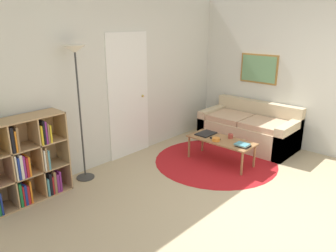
% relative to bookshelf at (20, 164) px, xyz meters
% --- Properties ---
extents(ground_plane, '(14.00, 14.00, 0.00)m').
position_rel_bookshelf_xyz_m(ground_plane, '(1.73, -2.52, -0.51)').
color(ground_plane, tan).
extents(wall_back, '(7.75, 0.11, 2.60)m').
position_rel_bookshelf_xyz_m(wall_back, '(1.74, 0.21, 0.78)').
color(wall_back, silver).
rests_on(wall_back, ground_plane).
extents(wall_right, '(0.08, 5.71, 2.60)m').
position_rel_bookshelf_xyz_m(wall_right, '(4.13, -1.16, 0.79)').
color(wall_right, silver).
rests_on(wall_right, ground_plane).
extents(rug, '(1.95, 1.95, 0.01)m').
position_rel_bookshelf_xyz_m(rug, '(2.65, -1.08, -0.50)').
color(rug, '#B2191E').
rests_on(rug, ground_plane).
extents(bookshelf, '(1.09, 0.34, 1.08)m').
position_rel_bookshelf_xyz_m(bookshelf, '(0.00, 0.00, 0.00)').
color(bookshelf, tan).
rests_on(bookshelf, ground_plane).
extents(floor_lamp, '(0.30, 0.30, 1.88)m').
position_rel_bookshelf_xyz_m(floor_lamp, '(0.89, -0.02, 1.08)').
color(floor_lamp, '#333333').
rests_on(floor_lamp, ground_plane).
extents(couch, '(0.86, 1.67, 0.76)m').
position_rel_bookshelf_xyz_m(couch, '(3.72, -1.08, -0.23)').
color(couch, '#CCB793').
rests_on(couch, ground_plane).
extents(coffee_table, '(0.45, 1.07, 0.39)m').
position_rel_bookshelf_xyz_m(coffee_table, '(2.67, -1.15, -0.16)').
color(coffee_table, '#996B42').
rests_on(coffee_table, ground_plane).
extents(laptop, '(0.33, 0.23, 0.02)m').
position_rel_bookshelf_xyz_m(laptop, '(2.71, -0.83, -0.11)').
color(laptop, black).
rests_on(laptop, coffee_table).
extents(bowl, '(0.12, 0.12, 0.05)m').
position_rel_bookshelf_xyz_m(bowl, '(2.55, -1.14, -0.09)').
color(bowl, orange).
rests_on(bowl, coffee_table).
extents(book_stack_on_table, '(0.18, 0.21, 0.04)m').
position_rel_bookshelf_xyz_m(book_stack_on_table, '(2.63, -1.55, -0.10)').
color(book_stack_on_table, black).
rests_on(book_stack_on_table, coffee_table).
extents(cup, '(0.08, 0.08, 0.07)m').
position_rel_bookshelf_xyz_m(cup, '(2.81, -1.23, -0.08)').
color(cup, '#A33D33').
rests_on(cup, coffee_table).
extents(remote, '(0.05, 0.17, 0.02)m').
position_rel_bookshelf_xyz_m(remote, '(2.61, -1.08, -0.11)').
color(remote, black).
rests_on(remote, coffee_table).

